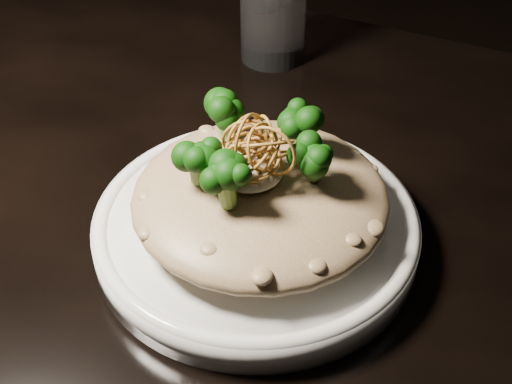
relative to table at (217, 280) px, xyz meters
The scene contains 7 objects.
table is the anchor object (origin of this frame).
plate 0.11m from the table, 15.67° to the right, with size 0.27×0.27×0.03m, color white.
risotto 0.14m from the table, 13.90° to the right, with size 0.21×0.21×0.05m, color brown.
broccoli 0.18m from the table, 10.22° to the right, with size 0.11×0.11×0.04m, color black, non-canonical shape.
cheese 0.17m from the table, 23.09° to the right, with size 0.05×0.05×0.01m, color white.
shallots 0.19m from the table, 12.46° to the right, with size 0.05×0.05×0.03m, color brown, non-canonical shape.
drinking_glass 0.32m from the table, 103.52° to the left, with size 0.07×0.07×0.13m, color white.
Camera 1 is at (0.23, -0.40, 1.17)m, focal length 50.00 mm.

